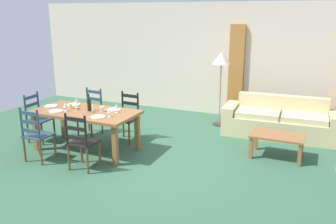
% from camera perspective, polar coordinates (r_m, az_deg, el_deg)
% --- Properties ---
extents(ground_plane, '(9.60, 9.60, 0.02)m').
position_cam_1_polar(ground_plane, '(6.30, -3.19, -7.54)').
color(ground_plane, '#356045').
extents(wall_far, '(9.60, 0.16, 2.70)m').
position_cam_1_polar(wall_far, '(8.92, 6.46, 8.38)').
color(wall_far, beige).
rests_on(wall_far, ground_plane).
extents(curtain_panel_left, '(0.35, 0.08, 2.20)m').
position_cam_1_polar(curtain_panel_left, '(8.63, 10.78, 6.28)').
color(curtain_panel_left, '#B77235').
rests_on(curtain_panel_left, ground_plane).
extents(dining_table, '(1.90, 0.96, 0.75)m').
position_cam_1_polar(dining_table, '(6.63, -13.02, -0.55)').
color(dining_table, '#935F35').
rests_on(dining_table, ground_plane).
extents(dining_chair_near_left, '(0.42, 0.40, 0.96)m').
position_cam_1_polar(dining_chair_near_left, '(6.43, -20.28, -3.40)').
color(dining_chair_near_left, '#2C4559').
rests_on(dining_chair_near_left, ground_plane).
extents(dining_chair_near_right, '(0.43, 0.41, 0.96)m').
position_cam_1_polar(dining_chair_near_right, '(5.88, -13.66, -4.60)').
color(dining_chair_near_right, black).
rests_on(dining_chair_near_right, ground_plane).
extents(dining_chair_far_left, '(0.45, 0.43, 0.96)m').
position_cam_1_polar(dining_chair_far_left, '(7.54, -12.17, 0.00)').
color(dining_chair_far_left, '#2D445E').
rests_on(dining_chair_far_left, ground_plane).
extents(dining_chair_far_right, '(0.44, 0.42, 0.96)m').
position_cam_1_polar(dining_chair_far_right, '(7.06, -6.52, -0.81)').
color(dining_chair_far_right, black).
rests_on(dining_chair_far_right, ground_plane).
extents(dining_chair_head_west, '(0.42, 0.44, 0.96)m').
position_cam_1_polar(dining_chair_head_west, '(7.44, -20.04, -0.84)').
color(dining_chair_head_west, navy).
rests_on(dining_chair_head_west, ground_plane).
extents(dinner_plate_near_left, '(0.24, 0.24, 0.02)m').
position_cam_1_polar(dinner_plate_near_left, '(6.70, -17.43, 0.14)').
color(dinner_plate_near_left, white).
rests_on(dinner_plate_near_left, dining_table).
extents(fork_near_left, '(0.03, 0.17, 0.01)m').
position_cam_1_polar(fork_near_left, '(6.80, -18.38, 0.22)').
color(fork_near_left, silver).
rests_on(fork_near_left, dining_table).
extents(dinner_plate_near_right, '(0.24, 0.24, 0.02)m').
position_cam_1_polar(dinner_plate_near_right, '(6.16, -11.09, -0.78)').
color(dinner_plate_near_right, white).
rests_on(dinner_plate_near_right, dining_table).
extents(fork_near_right, '(0.02, 0.17, 0.01)m').
position_cam_1_polar(fork_near_right, '(6.24, -12.22, -0.67)').
color(fork_near_right, silver).
rests_on(fork_near_right, dining_table).
extents(dinner_plate_far_left, '(0.24, 0.24, 0.02)m').
position_cam_1_polar(dinner_plate_far_left, '(7.07, -14.79, 1.13)').
color(dinner_plate_far_left, white).
rests_on(dinner_plate_far_left, dining_table).
extents(fork_far_left, '(0.02, 0.17, 0.01)m').
position_cam_1_polar(fork_far_left, '(7.16, -15.72, 1.20)').
color(fork_far_left, silver).
rests_on(fork_far_left, dining_table).
extents(dinner_plate_far_right, '(0.24, 0.24, 0.02)m').
position_cam_1_polar(dinner_plate_far_right, '(6.56, -8.61, 0.36)').
color(dinner_plate_far_right, white).
rests_on(dinner_plate_far_right, dining_table).
extents(fork_far_right, '(0.02, 0.17, 0.01)m').
position_cam_1_polar(fork_far_right, '(6.64, -9.70, 0.44)').
color(fork_far_right, silver).
rests_on(fork_far_right, dining_table).
extents(dinner_plate_head_west, '(0.24, 0.24, 0.02)m').
position_cam_1_polar(dinner_plate_head_west, '(7.10, -18.12, 0.92)').
color(dinner_plate_head_west, white).
rests_on(dinner_plate_head_west, dining_table).
extents(fork_head_west, '(0.03, 0.17, 0.01)m').
position_cam_1_polar(fork_head_west, '(7.20, -19.01, 1.00)').
color(fork_head_west, silver).
rests_on(fork_head_west, dining_table).
extents(wine_bottle, '(0.07, 0.07, 0.32)m').
position_cam_1_polar(wine_bottle, '(6.57, -12.45, 1.17)').
color(wine_bottle, black).
rests_on(wine_bottle, dining_table).
extents(wine_glass_near_left, '(0.06, 0.06, 0.16)m').
position_cam_1_polar(wine_glass_near_left, '(6.66, -16.12, 1.06)').
color(wine_glass_near_left, white).
rests_on(wine_glass_near_left, dining_table).
extents(wine_glass_near_right, '(0.06, 0.06, 0.16)m').
position_cam_1_polar(wine_glass_near_right, '(6.13, -9.39, 0.22)').
color(wine_glass_near_right, white).
rests_on(wine_glass_near_right, dining_table).
extents(wine_glass_far_left, '(0.06, 0.06, 0.16)m').
position_cam_1_polar(wine_glass_far_left, '(6.87, -14.52, 1.61)').
color(wine_glass_far_left, white).
rests_on(wine_glass_far_left, dining_table).
extents(wine_glass_far_right, '(0.06, 0.06, 0.16)m').
position_cam_1_polar(wine_glass_far_right, '(6.36, -8.24, 0.84)').
color(wine_glass_far_right, white).
rests_on(wine_glass_far_right, dining_table).
extents(coffee_cup_primary, '(0.07, 0.07, 0.09)m').
position_cam_1_polar(coffee_cup_primary, '(6.51, -10.49, 0.48)').
color(coffee_cup_primary, beige).
rests_on(coffee_cup_primary, dining_table).
extents(coffee_cup_secondary, '(0.07, 0.07, 0.09)m').
position_cam_1_polar(coffee_cup_secondary, '(6.82, -15.28, 0.88)').
color(coffee_cup_secondary, beige).
rests_on(coffee_cup_secondary, dining_table).
extents(candle_tall, '(0.05, 0.05, 0.26)m').
position_cam_1_polar(candle_tall, '(6.71, -14.23, 1.00)').
color(candle_tall, '#998C66').
rests_on(candle_tall, dining_table).
extents(candle_short, '(0.05, 0.05, 0.16)m').
position_cam_1_polar(candle_short, '(6.45, -11.87, 0.25)').
color(candle_short, '#998C66').
rests_on(candle_short, dining_table).
extents(couch, '(2.32, 0.92, 0.80)m').
position_cam_1_polar(couch, '(7.70, 17.47, -1.51)').
color(couch, beige).
rests_on(couch, ground_plane).
extents(coffee_table, '(0.90, 0.56, 0.42)m').
position_cam_1_polar(coffee_table, '(6.52, 17.04, -4.00)').
color(coffee_table, '#935F35').
rests_on(coffee_table, ground_plane).
extents(standing_lamp, '(0.40, 0.40, 1.64)m').
position_cam_1_polar(standing_lamp, '(7.88, 8.50, 7.79)').
color(standing_lamp, '#332D28').
rests_on(standing_lamp, ground_plane).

